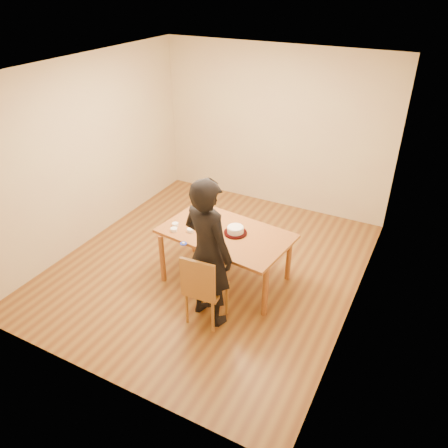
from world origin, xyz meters
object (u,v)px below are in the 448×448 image
at_px(dining_chair, 207,288).
at_px(cake, 235,230).
at_px(cake_plate, 235,233).
at_px(person, 208,253).
at_px(dining_table, 226,234).

distance_m(dining_chair, cake, 0.88).
relative_size(cake_plate, cake, 1.41).
xyz_separation_m(cake, person, (0.03, -0.76, 0.11)).
bearing_deg(dining_table, cake, 21.00).
height_order(dining_chair, cake, cake).
bearing_deg(cake_plate, person, -87.86).
xyz_separation_m(cake_plate, cake, (0.00, 0.00, 0.04)).
xyz_separation_m(dining_chair, cake_plate, (-0.03, 0.81, 0.31)).
distance_m(cake, person, 0.77).
relative_size(dining_table, person, 0.89).
height_order(cake_plate, person, person).
xyz_separation_m(cake_plate, person, (0.03, -0.76, 0.16)).
xyz_separation_m(dining_chair, person, (0.00, 0.05, 0.47)).
relative_size(dining_table, dining_chair, 4.01).
relative_size(dining_chair, cake, 1.95).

